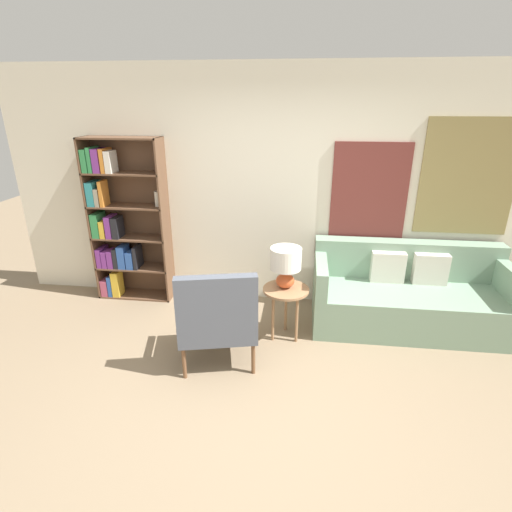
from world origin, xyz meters
name	(u,v)px	position (x,y,z in m)	size (l,w,h in m)	color
ground_plane	(257,413)	(0.00, 0.00, 0.00)	(14.00, 14.00, 0.00)	#847056
wall_back	(284,190)	(0.06, 2.03, 1.35)	(6.40, 0.08, 2.70)	silver
bookshelf	(120,223)	(-1.87, 1.85, 0.95)	(0.91, 0.30, 1.94)	brown
armchair	(217,317)	(-0.42, 0.56, 0.52)	(0.82, 0.78, 0.97)	brown
couch	(408,296)	(1.46, 1.58, 0.32)	(2.03, 0.87, 0.86)	gray
side_table	(286,295)	(0.16, 1.12, 0.49)	(0.46, 0.46, 0.56)	#99704C
table_lamp	(286,263)	(0.14, 1.15, 0.83)	(0.31, 0.31, 0.42)	#C65128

